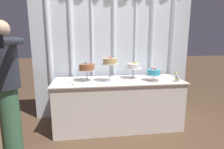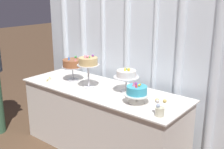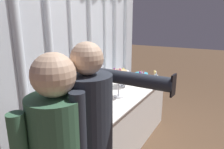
# 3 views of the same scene
# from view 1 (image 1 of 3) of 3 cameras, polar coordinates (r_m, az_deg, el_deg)

# --- Properties ---
(ground_plane) EXTENTS (24.00, 24.00, 0.00)m
(ground_plane) POSITION_cam_1_polar(r_m,az_deg,el_deg) (3.07, 2.23, -16.83)
(ground_plane) COLOR brown
(draped_curtain) EXTENTS (2.88, 0.21, 2.68)m
(draped_curtain) POSITION_cam_1_polar(r_m,az_deg,el_deg) (3.29, 0.55, 12.38)
(draped_curtain) COLOR silver
(draped_curtain) RESTS_ON ground_plane
(cake_table) EXTENTS (2.06, 0.73, 0.79)m
(cake_table) POSITION_cam_1_polar(r_m,az_deg,el_deg) (2.99, 1.95, -9.20)
(cake_table) COLOR white
(cake_table) RESTS_ON ground_plane
(cake_display_leftmost) EXTENTS (0.27, 0.27, 0.31)m
(cake_display_leftmost) POSITION_cam_1_polar(r_m,az_deg,el_deg) (2.82, -8.02, 2.15)
(cake_display_leftmost) COLOR #B2B2B7
(cake_display_leftmost) RESTS_ON cake_table
(cake_display_midleft) EXTENTS (0.26, 0.26, 0.40)m
(cake_display_midleft) POSITION_cam_1_polar(r_m,az_deg,el_deg) (2.74, -0.66, 3.88)
(cake_display_midleft) COLOR silver
(cake_display_midleft) RESTS_ON cake_table
(cake_display_midright) EXTENTS (0.29, 0.29, 0.29)m
(cake_display_midright) POSITION_cam_1_polar(r_m,az_deg,el_deg) (3.00, 6.86, 2.41)
(cake_display_midright) COLOR silver
(cake_display_midright) RESTS_ON cake_table
(cake_display_rightmost) EXTENTS (0.27, 0.27, 0.22)m
(cake_display_rightmost) POSITION_cam_1_polar(r_m,az_deg,el_deg) (2.91, 13.10, 0.47)
(cake_display_rightmost) COLOR silver
(cake_display_rightmost) RESTS_ON cake_table
(flower_vase) EXTENTS (0.10, 0.09, 0.16)m
(flower_vase) POSITION_cam_1_polar(r_m,az_deg,el_deg) (2.94, 20.07, -0.93)
(flower_vase) COLOR beige
(flower_vase) RESTS_ON cake_table
(tealight_far_left) EXTENTS (0.04, 0.04, 0.03)m
(tealight_far_left) POSITION_cam_1_polar(r_m,az_deg,el_deg) (2.70, -13.30, -2.75)
(tealight_far_left) COLOR beige
(tealight_far_left) RESTS_ON cake_table
(tealight_near_left) EXTENTS (0.04, 0.04, 0.03)m
(tealight_near_left) POSITION_cam_1_polar(r_m,az_deg,el_deg) (2.62, -12.30, -3.14)
(tealight_near_left) COLOR beige
(tealight_near_left) RESTS_ON cake_table
(guest_man_dark_suit) EXTENTS (0.44, 0.65, 1.65)m
(guest_man_dark_suit) POSITION_cam_1_polar(r_m,az_deg,el_deg) (2.44, -30.58, -2.47)
(guest_man_dark_suit) COLOR #3D6B4C
(guest_man_dark_suit) RESTS_ON ground_plane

